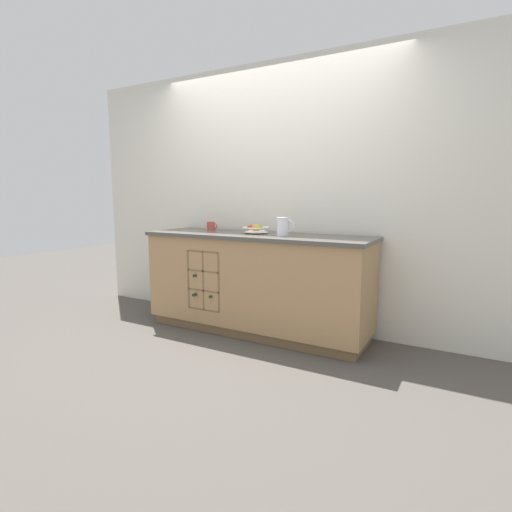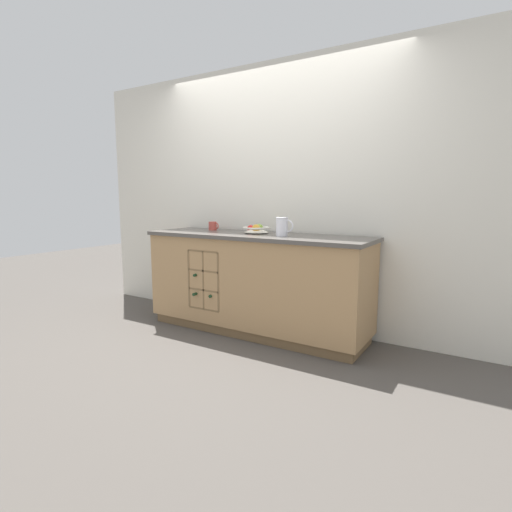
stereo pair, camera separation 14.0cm
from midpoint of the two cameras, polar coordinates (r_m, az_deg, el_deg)
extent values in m
plane|color=#4C4742|center=(3.88, 1.05, -10.69)|extent=(14.00, 14.00, 0.00)
cube|color=silver|center=(3.98, 3.80, 8.47)|extent=(4.52, 0.06, 2.55)
cube|color=brown|center=(3.87, 1.05, -10.06)|extent=(2.06, 0.53, 0.09)
cube|color=tan|center=(3.75, 1.07, -3.54)|extent=(2.12, 0.59, 0.81)
cube|color=#514C47|center=(3.68, 1.09, 2.89)|extent=(2.16, 0.63, 0.03)
cube|color=brown|center=(3.80, -5.56, -3.25)|extent=(0.35, 0.01, 0.55)
cube|color=brown|center=(3.87, -8.08, -3.09)|extent=(0.02, 0.10, 0.55)
cube|color=brown|center=(3.66, -3.88, -3.68)|extent=(0.02, 0.10, 0.55)
cube|color=brown|center=(3.83, -5.97, -7.40)|extent=(0.35, 0.10, 0.02)
cube|color=brown|center=(3.78, -6.02, -4.74)|extent=(0.35, 0.10, 0.02)
cube|color=brown|center=(3.74, -6.06, -2.01)|extent=(0.35, 0.10, 0.02)
cube|color=brown|center=(3.72, -6.10, 0.75)|extent=(0.35, 0.10, 0.02)
cube|color=brown|center=(3.76, -6.04, -3.38)|extent=(0.02, 0.10, 0.55)
cylinder|color=#19381E|center=(3.91, -6.29, -5.00)|extent=(0.08, 0.19, 0.08)
cylinder|color=#19381E|center=(3.81, -7.52, -5.38)|extent=(0.03, 0.08, 0.03)
cylinder|color=#19381E|center=(3.83, -3.97, -5.25)|extent=(0.08, 0.19, 0.08)
cylinder|color=#19381E|center=(3.72, -5.18, -5.66)|extent=(0.03, 0.08, 0.03)
cylinder|color=#19381E|center=(3.89, -6.05, -2.34)|extent=(0.07, 0.20, 0.07)
cylinder|color=#19381E|center=(3.78, -7.38, -2.68)|extent=(0.03, 0.09, 0.03)
cylinder|color=silver|center=(3.76, 1.11, 3.34)|extent=(0.11, 0.11, 0.01)
cone|color=silver|center=(3.76, 1.11, 3.80)|extent=(0.23, 0.23, 0.05)
torus|color=silver|center=(3.76, 1.11, 4.05)|extent=(0.25, 0.25, 0.02)
sphere|color=#7FA838|center=(3.78, 1.49, 4.00)|extent=(0.08, 0.08, 0.08)
sphere|color=red|center=(3.78, 0.31, 3.93)|extent=(0.07, 0.07, 0.07)
sphere|color=gold|center=(3.72, 1.10, 3.93)|extent=(0.08, 0.08, 0.08)
cylinder|color=white|center=(3.48, 4.88, 4.19)|extent=(0.10, 0.10, 0.17)
torus|color=white|center=(3.48, 4.89, 5.48)|extent=(0.11, 0.11, 0.01)
torus|color=white|center=(3.46, 5.69, 4.28)|extent=(0.11, 0.01, 0.11)
cylinder|color=#B7473D|center=(4.13, -5.25, 4.30)|extent=(0.08, 0.08, 0.09)
torus|color=#B7473D|center=(4.10, -4.76, 4.30)|extent=(0.07, 0.01, 0.07)
camera|label=1|loc=(0.07, -88.92, 0.16)|focal=28.00mm
camera|label=2|loc=(0.07, 91.08, -0.16)|focal=28.00mm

